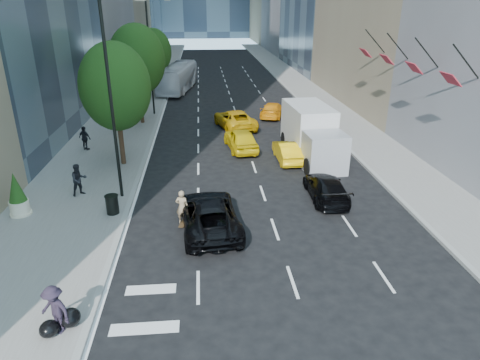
{
  "coord_description": "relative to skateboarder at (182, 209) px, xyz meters",
  "views": [
    {
      "loc": [
        -2.13,
        -16.97,
        9.62
      ],
      "look_at": [
        -0.41,
        2.14,
        1.6
      ],
      "focal_mm": 32.0,
      "sensor_mm": 36.0,
      "label": 1
    }
  ],
  "objects": [
    {
      "name": "box_truck",
      "position": [
        8.18,
        8.7,
        0.87
      ],
      "size": [
        2.99,
        7.11,
        3.32
      ],
      "rotation": [
        0.0,
        0.0,
        0.07
      ],
      "color": "#BBBBBB",
      "rests_on": "ground"
    },
    {
      "name": "taxi_b",
      "position": [
        6.51,
        8.23,
        -0.17
      ],
      "size": [
        1.45,
        4.0,
        1.31
      ],
      "primitive_type": "imported",
      "rotation": [
        0.0,
        0.0,
        3.16
      ],
      "color": "yellow",
      "rests_on": "ground"
    },
    {
      "name": "black_sedan_mercedes",
      "position": [
        7.4,
        2.25,
        -0.19
      ],
      "size": [
        1.87,
        4.41,
        1.27
      ],
      "primitive_type": "imported",
      "rotation": [
        0.0,
        0.0,
        3.12
      ],
      "color": "black",
      "rests_on": "ground"
    },
    {
      "name": "city_bus",
      "position": [
        -1.6,
        32.94,
        0.71
      ],
      "size": [
        4.38,
        11.28,
        3.07
      ],
      "primitive_type": "imported",
      "rotation": [
        0.0,
        0.0,
        -0.17
      ],
      "color": "white",
      "rests_on": "ground"
    },
    {
      "name": "pedestrian_b",
      "position": [
        -7.01,
        11.19,
        0.17
      ],
      "size": [
        1.05,
        0.85,
        1.67
      ],
      "primitive_type": "imported",
      "rotation": [
        0.0,
        0.0,
        2.61
      ],
      "color": "black",
      "rests_on": "sidewalk_left"
    },
    {
      "name": "tree_near",
      "position": [
        -4.0,
        8.23,
        4.15
      ],
      "size": [
        4.2,
        4.2,
        7.46
      ],
      "color": "black",
      "rests_on": "sidewalk_left"
    },
    {
      "name": "planter_shrub",
      "position": [
        -7.8,
        1.51,
        0.35
      ],
      "size": [
        0.89,
        0.89,
        2.14
      ],
      "color": "beige",
      "rests_on": "sidewalk_left"
    },
    {
      "name": "pedestrian_c",
      "position": [
        -3.6,
        -6.84,
        0.16
      ],
      "size": [
        1.24,
        1.06,
        1.66
      ],
      "primitive_type": "imported",
      "rotation": [
        0.0,
        0.0,
        -0.52
      ],
      "color": "#241C2A",
      "rests_on": "sidewalk_left"
    },
    {
      "name": "sidewalk_left",
      "position": [
        -5.8,
        29.23,
        -0.75
      ],
      "size": [
        6.0,
        120.0,
        0.15
      ],
      "primitive_type": "cube",
      "color": "slate",
      "rests_on": "ground"
    },
    {
      "name": "garbage_bags",
      "position": [
        -3.52,
        -6.73,
        -0.4
      ],
      "size": [
        1.13,
        1.09,
        0.56
      ],
      "color": "black",
      "rests_on": "sidewalk_left"
    },
    {
      "name": "taxi_d",
      "position": [
        7.4,
        19.73,
        -0.18
      ],
      "size": [
        3.09,
        4.74,
        1.28
      ],
      "primitive_type": "imported",
      "rotation": [
        0.0,
        0.0,
        2.82
      ],
      "color": "orange",
      "rests_on": "ground"
    },
    {
      "name": "facade_flags",
      "position": [
        13.84,
        9.23,
        5.36
      ],
      "size": [
        1.85,
        13.3,
        2.05
      ],
      "color": "black",
      "rests_on": "ground"
    },
    {
      "name": "tree_mid",
      "position": [
        -4.0,
        18.23,
        4.5
      ],
      "size": [
        4.5,
        4.5,
        7.99
      ],
      "color": "black",
      "rests_on": "sidewalk_left"
    },
    {
      "name": "sidewalk_right",
      "position": [
        13.2,
        29.23,
        -0.75
      ],
      "size": [
        4.0,
        120.0,
        0.15
      ],
      "primitive_type": "cube",
      "color": "slate",
      "rests_on": "ground"
    },
    {
      "name": "ground",
      "position": [
        3.2,
        -0.77,
        -0.82
      ],
      "size": [
        160.0,
        160.0,
        0.0
      ],
      "primitive_type": "plane",
      "color": "black",
      "rests_on": "ground"
    },
    {
      "name": "tree_far",
      "position": [
        -4.0,
        31.23,
        3.8
      ],
      "size": [
        3.9,
        3.9,
        6.92
      ],
      "color": "black",
      "rests_on": "sidewalk_left"
    },
    {
      "name": "lamp_far",
      "position": [
        -3.12,
        21.23,
        4.99
      ],
      "size": [
        2.13,
        0.22,
        10.0
      ],
      "color": "black",
      "rests_on": "sidewalk_left"
    },
    {
      "name": "skateboarder",
      "position": [
        0.0,
        0.0,
        0.0
      ],
      "size": [
        0.67,
        0.51,
        1.64
      ],
      "primitive_type": "imported",
      "rotation": [
        0.0,
        0.0,
        2.93
      ],
      "color": "#8B7557",
      "rests_on": "ground"
    },
    {
      "name": "lamp_near",
      "position": [
        -3.12,
        3.23,
        4.99
      ],
      "size": [
        2.13,
        0.22,
        10.0
      ],
      "color": "black",
      "rests_on": "sidewalk_left"
    },
    {
      "name": "trash_can",
      "position": [
        -3.4,
        1.23,
        -0.22
      ],
      "size": [
        0.6,
        0.6,
        0.89
      ],
      "primitive_type": "cylinder",
      "color": "black",
      "rests_on": "sidewalk_left"
    },
    {
      "name": "taxi_a",
      "position": [
        3.69,
        10.73,
        -0.06
      ],
      "size": [
        2.36,
        4.68,
        1.53
      ],
      "primitive_type": "imported",
      "rotation": [
        0.0,
        0.0,
        3.27
      ],
      "color": "#DAB70B",
      "rests_on": "ground"
    },
    {
      "name": "black_sedan_lincoln",
      "position": [
        1.22,
        -0.45,
        -0.07
      ],
      "size": [
        3.01,
        5.61,
        1.5
      ],
      "primitive_type": "imported",
      "rotation": [
        0.0,
        0.0,
        3.24
      ],
      "color": "black",
      "rests_on": "ground"
    },
    {
      "name": "traffic_signal",
      "position": [
        -3.2,
        39.23,
        3.41
      ],
      "size": [
        2.48,
        0.53,
        5.2
      ],
      "color": "black",
      "rests_on": "sidewalk_left"
    },
    {
      "name": "taxi_c",
      "position": [
        3.7,
        16.32,
        -0.08
      ],
      "size": [
        3.64,
        5.78,
        1.49
      ],
      "primitive_type": "imported",
      "rotation": [
        0.0,
        0.0,
        3.38
      ],
      "color": "#D09B0A",
      "rests_on": "ground"
    },
    {
      "name": "pedestrian_a",
      "position": [
        -5.5,
        3.58,
        0.19
      ],
      "size": [
        1.06,
        1.02,
        1.72
      ],
      "primitive_type": "imported",
      "rotation": [
        0.0,
        0.0,
        0.63
      ],
      "color": "black",
      "rests_on": "sidewalk_left"
    }
  ]
}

